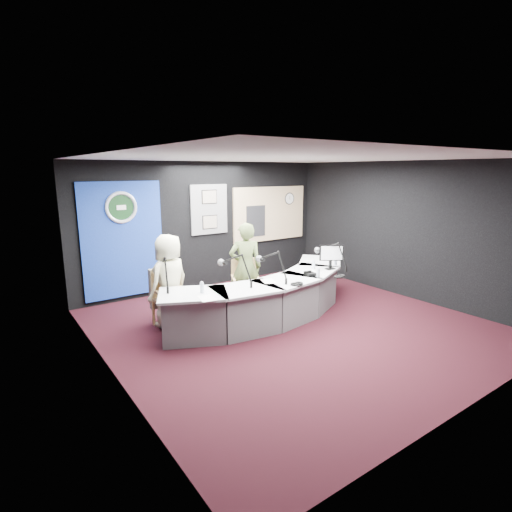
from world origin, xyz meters
TOP-DOWN VIEW (x-y plane):
  - ground at (0.00, 0.00)m, footprint 6.00×6.00m
  - ceiling at (0.00, 0.00)m, footprint 6.00×6.00m
  - wall_back at (0.00, 3.00)m, footprint 6.00×0.02m
  - wall_front at (0.00, -3.00)m, footprint 6.00×0.02m
  - wall_left at (-3.00, 0.00)m, footprint 0.02×6.00m
  - wall_right at (3.00, 0.00)m, footprint 0.02×6.00m
  - broadcast_desk at (-0.05, 0.55)m, footprint 4.50×1.90m
  - backdrop_panel at (-1.90, 2.97)m, footprint 1.60×0.05m
  - agency_seal at (-1.90, 2.93)m, footprint 0.63×0.07m
  - seal_center at (-1.90, 2.94)m, footprint 0.48×0.01m
  - pinboard at (0.05, 2.97)m, footprint 0.90×0.04m
  - framed_photo_upper at (0.05, 2.94)m, footprint 0.34×0.02m
  - framed_photo_lower at (0.05, 2.94)m, footprint 0.34×0.02m
  - booth_window_frame at (1.75, 2.97)m, footprint 2.12×0.06m
  - booth_glow at (1.75, 2.96)m, footprint 2.00×0.02m
  - equipment_rack at (1.30, 2.94)m, footprint 0.55×0.02m
  - wall_clock at (2.35, 2.94)m, footprint 0.28×0.01m
  - armchair_left at (-1.70, 1.19)m, footprint 0.52×0.52m
  - armchair_right at (-0.23, 1.10)m, footprint 0.80×0.80m
  - draped_jacket at (-1.71, 1.44)m, footprint 0.50×0.12m
  - person_man at (-1.70, 1.19)m, footprint 0.90×0.74m
  - person_woman at (-0.23, 1.10)m, footprint 0.72×0.63m
  - computer_monitor at (1.21, 0.33)m, footprint 0.38×0.28m
  - desk_phone at (0.57, 0.20)m, footprint 0.21×0.18m
  - headphones_near at (0.91, -0.19)m, footprint 0.19×0.19m
  - headphones_far at (-0.02, -0.11)m, footprint 0.23×0.23m
  - paper_stack at (-1.58, 0.12)m, footprint 0.27×0.35m
  - notepad at (-0.27, 0.33)m, footprint 0.29×0.35m
  - boom_mic_a at (-1.87, 0.97)m, footprint 0.29×0.72m
  - boom_mic_b at (-0.84, 0.47)m, footprint 0.34×0.70m
  - boom_mic_c at (-0.20, 0.32)m, footprint 0.24×0.73m
  - boom_mic_d at (1.20, 0.30)m, footprint 0.30×0.71m
  - water_bottles at (0.00, 0.27)m, footprint 3.08×0.55m

SIDE VIEW (x-z plane):
  - ground at x=0.00m, z-range 0.00..0.00m
  - broadcast_desk at x=-0.05m, z-range 0.00..0.75m
  - armchair_left at x=-1.70m, z-range 0.00..0.90m
  - armchair_right at x=-0.23m, z-range 0.00..1.07m
  - draped_jacket at x=-1.71m, z-range 0.27..0.97m
  - paper_stack at x=-1.58m, z-range 0.75..0.75m
  - notepad at x=-0.27m, z-range 0.75..0.75m
  - headphones_near at x=0.91m, z-range 0.75..0.78m
  - headphones_far at x=-0.02m, z-range 0.75..0.79m
  - desk_phone at x=0.57m, z-range 0.75..0.80m
  - person_man at x=-1.70m, z-range 0.00..1.58m
  - person_woman at x=-0.23m, z-range 0.00..1.67m
  - water_bottles at x=0.00m, z-range 0.75..0.93m
  - boom_mic_a at x=-1.87m, z-range 0.75..1.35m
  - boom_mic_b at x=-0.84m, z-range 0.75..1.35m
  - boom_mic_c at x=-0.20m, z-range 0.75..1.35m
  - boom_mic_d at x=1.20m, z-range 0.75..1.35m
  - computer_monitor at x=1.21m, z-range 0.92..1.22m
  - backdrop_panel at x=-1.90m, z-range 0.10..2.40m
  - wall_back at x=0.00m, z-range 0.00..2.80m
  - wall_front at x=0.00m, z-range 0.00..2.80m
  - wall_left at x=-3.00m, z-range 0.00..2.80m
  - wall_right at x=3.00m, z-range 0.00..2.80m
  - equipment_rack at x=1.30m, z-range 1.03..1.78m
  - framed_photo_lower at x=0.05m, z-range 1.33..1.60m
  - booth_window_frame at x=1.75m, z-range 0.89..2.21m
  - booth_glow at x=1.75m, z-range 0.95..2.15m
  - pinboard at x=0.05m, z-range 1.20..2.30m
  - agency_seal at x=-1.90m, z-range 1.58..2.21m
  - seal_center at x=-1.90m, z-range 1.66..2.14m
  - wall_clock at x=2.35m, z-range 1.76..2.04m
  - framed_photo_upper at x=0.05m, z-range 1.89..2.17m
  - ceiling at x=0.00m, z-range 2.79..2.81m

